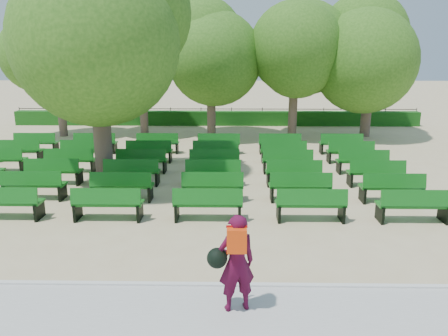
{
  "coord_description": "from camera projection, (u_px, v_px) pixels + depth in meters",
  "views": [
    {
      "loc": [
        1.02,
        -14.09,
        4.58
      ],
      "look_at": [
        0.78,
        -1.0,
        1.1
      ],
      "focal_mm": 35.0,
      "sensor_mm": 36.0,
      "label": 1
    }
  ],
  "objects": [
    {
      "name": "hedge",
      "position": [
        216.0,
        118.0,
        28.22
      ],
      "size": [
        26.0,
        0.7,
        0.9
      ],
      "primitive_type": "cube",
      "color": "#185316",
      "rests_on": "ground"
    },
    {
      "name": "curb",
      "position": [
        180.0,
        285.0,
        8.76
      ],
      "size": [
        30.0,
        0.12,
        0.1
      ],
      "primitive_type": "cube",
      "color": "silver",
      "rests_on": "ground"
    },
    {
      "name": "paving",
      "position": [
        173.0,
        320.0,
        7.65
      ],
      "size": [
        30.0,
        2.2,
        0.06
      ],
      "primitive_type": "cube",
      "color": "#B8B7B3",
      "rests_on": "ground"
    },
    {
      "name": "person",
      "position": [
        235.0,
        262.0,
        7.7
      ],
      "size": [
        0.9,
        0.6,
        1.82
      ],
      "rotation": [
        0.0,
        0.0,
        3.41
      ],
      "color": "#480A27",
      "rests_on": "ground"
    },
    {
      "name": "ground",
      "position": [
        202.0,
        192.0,
        14.81
      ],
      "size": [
        120.0,
        120.0,
        0.0
      ],
      "primitive_type": "plane",
      "color": "tan"
    },
    {
      "name": "tree_line",
      "position": [
        214.0,
        137.0,
        24.47
      ],
      "size": [
        21.8,
        6.8,
        7.04
      ],
      "primitive_type": null,
      "color": "#3C701E",
      "rests_on": "ground"
    },
    {
      "name": "fence",
      "position": [
        216.0,
        124.0,
        28.72
      ],
      "size": [
        26.0,
        0.1,
        1.02
      ],
      "primitive_type": null,
      "color": "black",
      "rests_on": "ground"
    },
    {
      "name": "tree_among",
      "position": [
        95.0,
        34.0,
        14.64
      ],
      "size": [
        5.82,
        5.82,
        7.81
      ],
      "color": "brown",
      "rests_on": "ground"
    },
    {
      "name": "bench_array",
      "position": [
        177.0,
        175.0,
        16.38
      ],
      "size": [
        1.96,
        0.69,
        1.22
      ],
      "rotation": [
        0.0,
        0.0,
        -0.04
      ],
      "color": "#116317",
      "rests_on": "ground"
    }
  ]
}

